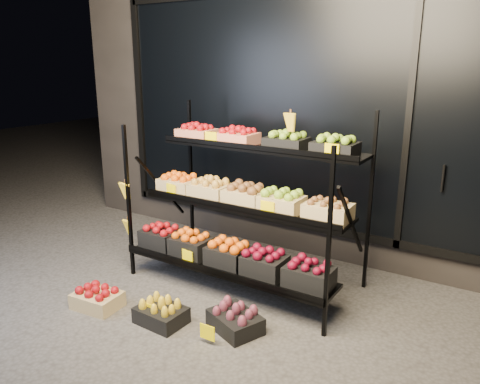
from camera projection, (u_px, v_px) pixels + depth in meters
The scene contains 8 objects.
ground at pixel (204, 309), 4.03m from camera, with size 24.00×24.00×0.00m, color #514F4C.
building at pixel (329, 88), 5.66m from camera, with size 6.00×2.08×3.50m.
display_rack at pixel (241, 205), 4.31m from camera, with size 2.18×1.02×1.74m.
tag_floor_a at pixel (149, 315), 3.83m from camera, with size 0.13×0.01×0.12m, color #FFE000.
tag_floor_b at pixel (207, 337), 3.52m from camera, with size 0.13×0.01×0.12m, color #FFE000.
floor_crate_left at pixel (97, 297), 4.04m from camera, with size 0.42×0.32×0.20m.
floor_crate_midleft at pixel (161, 312), 3.81m from camera, with size 0.40×0.30×0.20m.
floor_crate_right at pixel (235, 319), 3.70m from camera, with size 0.49×0.43×0.20m.
Camera 1 is at (2.20, -2.88, 2.07)m, focal length 35.00 mm.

